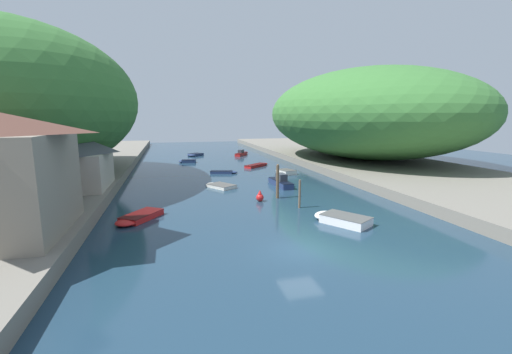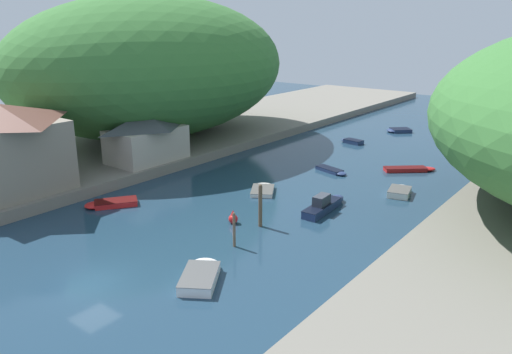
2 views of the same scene
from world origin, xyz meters
TOP-DOWN VIEW (x-y plane):
  - water_surface at (0.00, 30.00)m, footprint 130.00×130.00m
  - left_bank at (-24.58, 30.00)m, footprint 22.00×120.00m
  - right_bank at (24.58, 30.00)m, footprint 22.00×120.00m
  - hillside_left at (-25.68, 28.14)m, footprint 28.39×39.75m
  - hillside_right at (25.68, 34.62)m, footprint 31.70×44.38m
  - boathouse_shed at (-16.63, 18.74)m, footprint 5.55×8.67m
  - boat_far_upstream at (7.42, 53.27)m, footprint 4.16×5.84m
  - boat_white_cruiser at (5.06, 20.14)m, footprint 1.68×6.34m
  - boat_mid_channel at (-0.02, 30.35)m, footprint 4.17×2.23m
  - boat_near_quay at (5.08, 4.63)m, footprint 4.17×4.89m
  - boat_red_skiff at (-4.84, 43.85)m, footprint 3.26×1.81m
  - boat_small_dinghy at (-10.51, 9.11)m, footprint 4.00×4.73m
  - boat_navy_launch at (8.56, 28.13)m, footprint 2.59×3.72m
  - boat_open_rowboat at (-2.23, 20.75)m, footprint 3.83×4.44m
  - boat_far_right_bank at (6.52, 36.15)m, footprint 5.13×4.75m
  - boat_yellow_tender at (-2.70, 54.43)m, footprint 3.91×3.90m
  - mooring_post_nearest at (3.63, 9.59)m, footprint 0.21×0.21m
  - mooring_post_second at (2.84, 13.73)m, footprint 0.31×0.31m
  - channel_buoy_near at (0.73, 12.86)m, footprint 0.76×0.76m
  - person_on_quay at (-15.16, 8.96)m, footprint 0.24×0.39m

SIDE VIEW (x-z plane):
  - water_surface at x=0.00m, z-range 0.00..0.00m
  - boat_open_rowboat at x=-2.23m, z-range 0.00..0.39m
  - boat_mid_channel at x=-0.02m, z-range 0.00..0.39m
  - boat_far_right_bank at x=6.52m, z-range 0.00..0.43m
  - boat_small_dinghy at x=-10.51m, z-range 0.00..0.48m
  - boat_yellow_tender at x=-2.70m, z-range 0.00..0.49m
  - boat_red_skiff at x=-4.84m, z-range 0.00..0.53m
  - boat_navy_launch at x=8.56m, z-range 0.00..0.62m
  - boat_near_quay at x=5.08m, z-range 0.00..0.68m
  - boat_far_upstream at x=7.42m, z-range -0.23..1.03m
  - channel_buoy_near at x=0.73m, z-range -0.13..1.02m
  - boat_white_cruiser at x=5.06m, z-range -0.30..1.25m
  - left_bank at x=-24.58m, z-range 0.00..1.07m
  - right_bank at x=24.58m, z-range 0.00..1.07m
  - mooring_post_nearest at x=3.63m, z-range 0.01..2.67m
  - mooring_post_second at x=2.84m, z-range 0.01..3.55m
  - person_on_quay at x=-15.16m, z-range 1.20..2.89m
  - boathouse_shed at x=-16.63m, z-range 1.16..6.54m
  - hillside_right at x=25.68m, z-range 1.07..16.33m
  - hillside_left at x=-25.68m, z-range 1.07..19.08m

